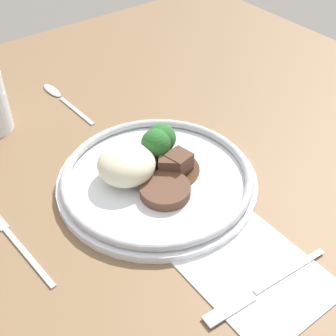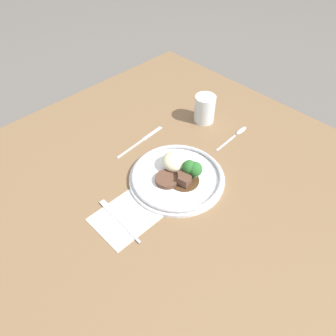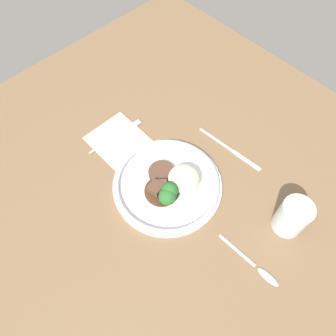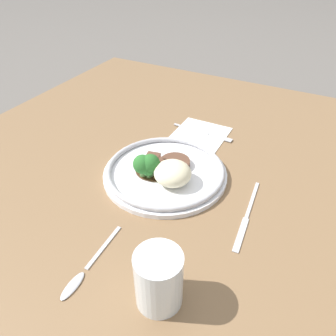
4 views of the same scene
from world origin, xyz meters
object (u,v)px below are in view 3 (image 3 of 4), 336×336
object	(u,v)px
juice_glass	(292,218)
plate	(169,184)
knife	(231,150)
spoon	(260,270)
fork	(121,133)

from	to	relation	value
juice_glass	plate	bearing A→B (deg)	-153.54
juice_glass	knife	bearing A→B (deg)	163.55
plate	juice_glass	size ratio (longest dim) A/B	2.88
plate	knife	size ratio (longest dim) A/B	1.35
knife	spoon	bearing A→B (deg)	-42.52
fork	spoon	xyz separation A→B (m)	(0.51, -0.02, -0.00)
fork	spoon	distance (m)	0.51
plate	spoon	world-z (taller)	plate
plate	fork	xyz separation A→B (m)	(-0.22, 0.02, -0.01)
plate	fork	distance (m)	0.22
knife	spoon	xyz separation A→B (m)	(0.26, -0.20, 0.00)
spoon	plate	bearing A→B (deg)	177.98
fork	spoon	size ratio (longest dim) A/B	1.05
juice_glass	spoon	xyz separation A→B (m)	(0.02, -0.13, -0.04)
spoon	juice_glass	bearing A→B (deg)	98.23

